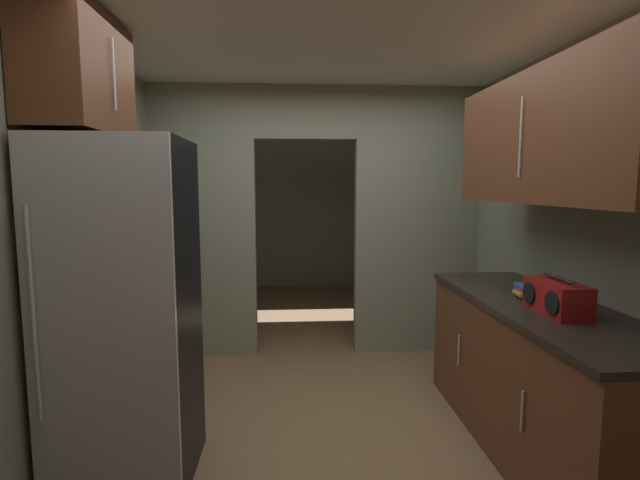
{
  "coord_description": "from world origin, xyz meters",
  "views": [
    {
      "loc": [
        -0.28,
        -2.86,
        1.65
      ],
      "look_at": [
        -0.05,
        0.64,
        1.24
      ],
      "focal_mm": 26.54,
      "sensor_mm": 36.0,
      "label": 1
    }
  ],
  "objects": [
    {
      "name": "ground",
      "position": [
        0.0,
        0.0,
        0.0
      ],
      "size": [
        20.0,
        20.0,
        0.0
      ],
      "primitive_type": "plane",
      "color": "brown"
    },
    {
      "name": "kitchen_overhead_slab",
      "position": [
        0.0,
        0.51,
        2.6
      ],
      "size": [
        3.55,
        7.39,
        0.06
      ],
      "primitive_type": "cube",
      "color": "silver"
    },
    {
      "name": "kitchen_partition",
      "position": [
        0.04,
        1.7,
        1.37
      ],
      "size": [
        3.15,
        0.12,
        2.57
      ],
      "color": "gray",
      "rests_on": "ground"
    },
    {
      "name": "adjoining_room_shell",
      "position": [
        0.0,
        3.77,
        1.29
      ],
      "size": [
        3.15,
        3.16,
        2.57
      ],
      "color": "gray",
      "rests_on": "ground"
    },
    {
      "name": "kitchen_flank_left",
      "position": [
        -1.62,
        -0.4,
        1.29
      ],
      "size": [
        0.1,
        4.2,
        2.57
      ],
      "primitive_type": "cube",
      "color": "gray",
      "rests_on": "ground"
    },
    {
      "name": "kitchen_flank_right",
      "position": [
        1.62,
        -0.4,
        1.29
      ],
      "size": [
        0.1,
        4.2,
        2.57
      ],
      "primitive_type": "cube",
      "color": "gray",
      "rests_on": "ground"
    },
    {
      "name": "refrigerator",
      "position": [
        -1.18,
        -0.26,
        0.95
      ],
      "size": [
        0.71,
        0.71,
        1.89
      ],
      "color": "black",
      "rests_on": "ground"
    },
    {
      "name": "lower_cabinet_run",
      "position": [
        1.24,
        -0.18,
        0.47
      ],
      "size": [
        0.67,
        2.06,
        0.94
      ],
      "color": "brown",
      "rests_on": "ground"
    },
    {
      "name": "upper_cabinet_counterside",
      "position": [
        1.24,
        -0.18,
        1.92
      ],
      "size": [
        0.36,
        1.85,
        0.76
      ],
      "color": "brown"
    },
    {
      "name": "upper_cabinet_fridgeside",
      "position": [
        -1.39,
        -0.16,
        2.24
      ],
      "size": [
        0.36,
        0.78,
        0.63
      ],
      "color": "brown"
    },
    {
      "name": "boombox",
      "position": [
        1.2,
        -0.39,
        1.03
      ],
      "size": [
        0.2,
        0.4,
        0.21
      ],
      "color": "maroon",
      "rests_on": "lower_cabinet_run"
    },
    {
      "name": "book_stack",
      "position": [
        1.23,
        -0.01,
        0.98
      ],
      "size": [
        0.14,
        0.19,
        0.08
      ],
      "color": "beige",
      "rests_on": "lower_cabinet_run"
    }
  ]
}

